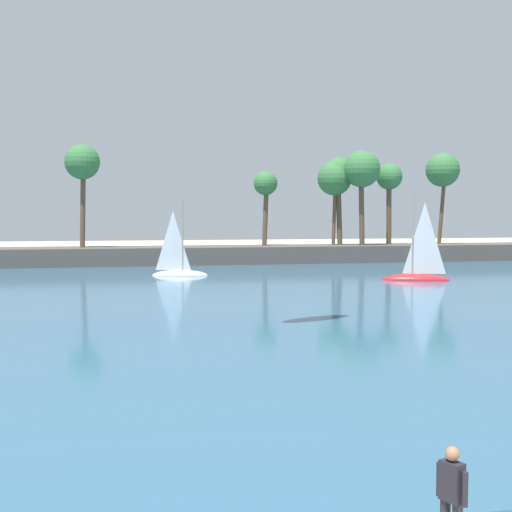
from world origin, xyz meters
name	(u,v)px	position (x,y,z in m)	size (l,w,h in m)	color
sea	(115,273)	(0.00, 55.36, 0.03)	(220.00, 98.60, 0.06)	#33607F
palm_headland	(143,233)	(2.83, 64.82, 3.18)	(94.16, 6.09, 12.21)	#514C47
person_at_waterline	(452,499)	(4.64, 4.89, 0.89)	(0.32, 0.51, 1.67)	#23232D
sailboat_near_shore	(417,272)	(22.33, 43.53, 0.72)	(5.27, 3.13, 7.33)	red
sailboat_mid_bay	(179,268)	(5.08, 51.33, 0.65)	(4.72, 2.29, 6.58)	white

